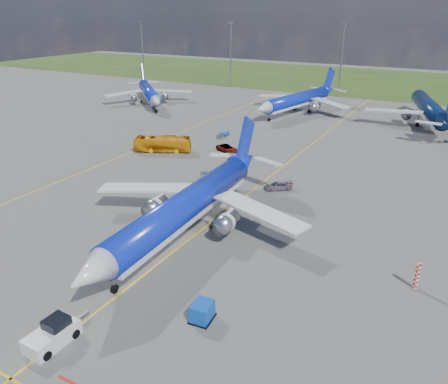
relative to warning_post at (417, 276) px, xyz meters
The scene contains 16 objects.
ground 27.24m from the warning_post, 162.90° to the right, with size 400.00×400.00×0.00m, color #545451.
grass_strip 144.37m from the warning_post, 100.38° to the left, with size 400.00×80.00×0.01m, color #2D4719.
taxiway_lines 32.52m from the warning_post, 142.66° to the left, with size 60.25×160.00×0.02m.
floodlight_masts 103.84m from the warning_post, 98.91° to the left, with size 202.20×0.50×22.70m.
warning_post is the anchor object (origin of this frame).
bg_jet_nw 103.76m from the warning_post, 142.87° to the left, with size 28.83×37.84×9.91m, color #0D22B9, non-canonical shape.
bg_jet_nnw 82.72m from the warning_post, 118.49° to the left, with size 30.48×40.01×10.48m, color #0D22B9, non-canonical shape.
bg_jet_n 76.40m from the warning_post, 94.84° to the left, with size 33.23×43.61×11.42m, color #07183F, non-canonical shape.
main_airliner 27.28m from the warning_post, behind, with size 32.39×42.51×11.13m, color #0D22B9, non-canonical shape.
pushback_tug 35.24m from the warning_post, 138.14° to the right, with size 2.48×6.40×2.16m.
uld_container 22.23m from the warning_post, 138.54° to the right, with size 1.73×2.16×1.73m, color blue.
apron_bus 56.76m from the warning_post, 153.27° to the left, with size 2.66×11.36×3.17m, color orange.
service_car_a 38.35m from the warning_post, 153.65° to the left, with size 1.42×3.52×1.20m, color #999999.
service_car_b 50.34m from the warning_post, 141.12° to the left, with size 2.41×5.23×1.45m, color #999999.
service_car_c 28.93m from the warning_post, 141.36° to the left, with size 1.82×4.48×1.30m, color #999999.
baggage_tug_c 61.45m from the warning_post, 137.80° to the left, with size 1.42×4.45×0.99m.
Camera 1 is at (26.96, -34.45, 26.57)m, focal length 35.00 mm.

